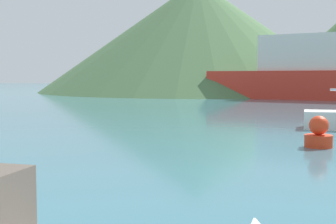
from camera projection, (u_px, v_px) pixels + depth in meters
buoy_marker at (319, 134)px, 14.61m from camera, size 0.86×0.86×0.99m
hill_west at (197, 37)px, 66.28m from camera, size 44.16×44.16×15.59m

